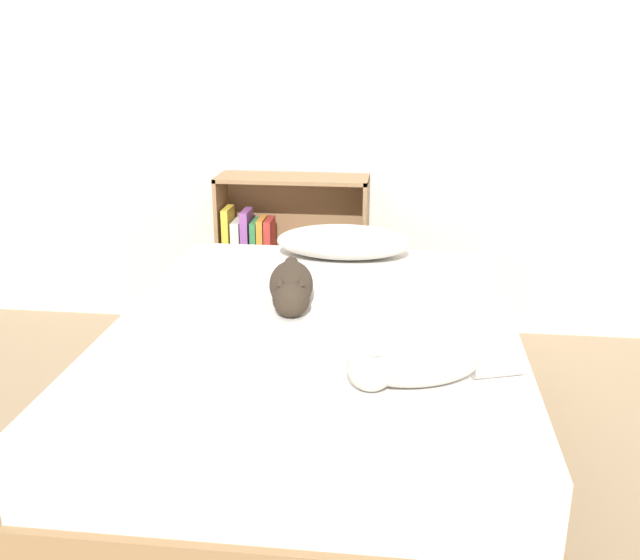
# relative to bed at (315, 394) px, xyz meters

# --- Properties ---
(ground_plane) EXTENTS (8.00, 8.00, 0.00)m
(ground_plane) POSITION_rel_bed_xyz_m (0.00, 0.00, -0.29)
(ground_plane) COLOR #997F60
(wall_back) EXTENTS (8.00, 0.06, 2.50)m
(wall_back) POSITION_rel_bed_xyz_m (0.00, 1.39, 0.96)
(wall_back) COLOR silver
(wall_back) RESTS_ON ground_plane
(bed) EXTENTS (1.45, 1.88, 0.58)m
(bed) POSITION_rel_bed_xyz_m (0.00, 0.00, 0.00)
(bed) COLOR #99754C
(bed) RESTS_ON ground_plane
(pillow) EXTENTS (0.61, 0.31, 0.15)m
(pillow) POSITION_rel_bed_xyz_m (0.03, 0.76, 0.37)
(pillow) COLOR beige
(pillow) RESTS_ON bed
(cat_light) EXTENTS (0.52, 0.25, 0.16)m
(cat_light) POSITION_rel_bed_xyz_m (0.33, -0.47, 0.36)
(cat_light) COLOR beige
(cat_light) RESTS_ON bed
(cat_dark) EXTENTS (0.23, 0.60, 0.16)m
(cat_dark) POSITION_rel_bed_xyz_m (-0.11, 0.17, 0.36)
(cat_dark) COLOR #33281E
(cat_dark) RESTS_ON bed
(bookshelf) EXTENTS (0.78, 0.26, 0.86)m
(bookshelf) POSITION_rel_bed_xyz_m (-0.31, 1.25, 0.16)
(bookshelf) COLOR #8E6B47
(bookshelf) RESTS_ON ground_plane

